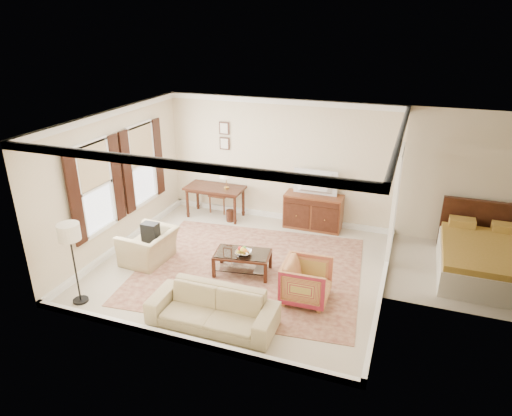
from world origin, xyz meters
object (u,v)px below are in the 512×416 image
Objects in this scene: writing_desk at (215,191)px; club_armchair at (148,241)px; sofa at (212,303)px; sideboard at (313,211)px; tv at (315,175)px; coffee_table at (243,257)px; striped_armchair at (307,280)px.

club_armchair is (-0.32, -2.49, -0.22)m from writing_desk.
writing_desk is at bearing 113.39° from sofa.
sideboard reaches higher than writing_desk.
coffee_table is (-0.79, -2.45, -0.95)m from tv.
writing_desk is 1.25× the size of coffee_table.
tv is at bearing -90.00° from sideboard.
striped_armchair is 3.31m from club_armchair.
sofa is (-0.65, -4.12, -0.01)m from sideboard.
writing_desk is 1.73× the size of striped_armchair.
sideboard is 2.59m from coffee_table.
sideboard reaches higher than sofa.
striped_armchair is at bearing -19.08° from coffee_table.
sideboard is at bearing 3.99° from writing_desk.
tv reaches higher than striped_armchair.
club_armchair is at bearing 83.35° from striped_armchair.
sideboard is 1.17× the size of coffee_table.
club_armchair is (-1.94, -0.19, 0.10)m from coffee_table.
tv is 3.89m from club_armchair.
sofa is at bearing 59.04° from club_armchair.
coffee_table is at bearing 69.07° from striped_armchair.
writing_desk is at bearing 3.52° from tv.
writing_desk is at bearing 45.19° from striped_armchair.
sideboard is 1.38× the size of tv.
tv is at bearing 80.42° from sofa.
club_armchair reaches higher than writing_desk.
tv is (2.40, 0.15, 0.63)m from writing_desk.
striped_armchair is 1.70m from sofa.
coffee_table is 1.95m from club_armchair.
tv is 0.47× the size of sofa.
sideboard is at bearing 72.27° from coffee_table.
tv reaches higher than club_armchair.
club_armchair is (-2.73, -2.64, -0.85)m from tv.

